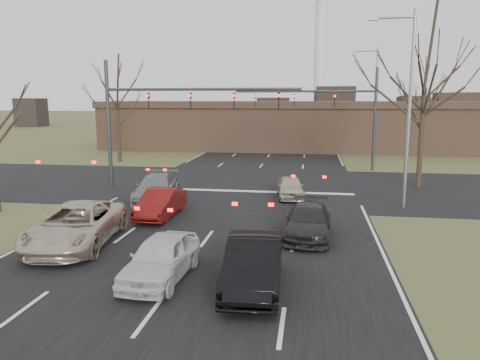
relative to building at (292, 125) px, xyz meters
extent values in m
plane|color=brown|center=(-2.00, -38.00, -2.67)|extent=(360.00, 360.00, 0.00)
cube|color=black|center=(-2.00, 22.00, -2.66)|extent=(14.00, 300.00, 0.02)
cube|color=black|center=(-2.00, -23.00, -2.65)|extent=(200.00, 14.00, 0.02)
cube|color=brown|center=(0.00, 0.00, -0.37)|extent=(42.00, 10.00, 4.60)
cube|color=#38281E|center=(0.00, 0.00, 2.28)|extent=(42.40, 10.40, 0.70)
cylinder|color=silver|center=(4.00, 82.00, 14.33)|extent=(3.20, 3.20, 34.00)
cylinder|color=#383A3D|center=(-10.50, -25.00, 1.33)|extent=(0.24, 0.24, 8.00)
cylinder|color=#383A3D|center=(-4.50, -25.00, 3.53)|extent=(12.00, 0.18, 0.18)
imported|color=black|center=(-7.83, -25.00, 2.83)|extent=(0.16, 0.20, 1.00)
imported|color=black|center=(-5.17, -25.00, 2.83)|extent=(0.16, 0.20, 1.00)
imported|color=black|center=(-2.50, -25.00, 2.83)|extent=(0.16, 0.20, 1.00)
imported|color=black|center=(0.17, -25.00, 2.83)|extent=(0.16, 0.20, 1.00)
cylinder|color=#383A3D|center=(7.00, -15.00, 1.33)|extent=(0.24, 0.24, 8.00)
cylinder|color=#383A3D|center=(1.50, -15.00, 3.53)|extent=(11.00, 0.18, 0.18)
imported|color=black|center=(3.86, -15.00, 2.83)|extent=(0.16, 0.20, 1.00)
imported|color=black|center=(0.71, -15.00, 2.83)|extent=(0.16, 0.20, 1.00)
imported|color=black|center=(-2.43, -15.00, 2.83)|extent=(0.16, 0.20, 1.00)
cylinder|color=gray|center=(7.00, -28.00, 2.33)|extent=(0.18, 0.18, 10.00)
cylinder|color=gray|center=(6.00, -28.00, 6.93)|extent=(2.00, 0.12, 0.12)
cube|color=gray|center=(5.00, -28.00, 6.88)|extent=(0.50, 0.25, 0.15)
cylinder|color=gray|center=(7.50, -11.00, 2.33)|extent=(0.18, 0.18, 10.00)
cylinder|color=gray|center=(6.50, -11.00, 6.93)|extent=(2.00, 0.12, 0.12)
cube|color=gray|center=(5.50, -11.00, 6.88)|extent=(0.50, 0.25, 0.15)
cylinder|color=black|center=(9.00, -22.00, 0.50)|extent=(0.32, 0.32, 6.33)
cylinder|color=black|center=(-15.00, -13.00, -0.05)|extent=(0.32, 0.32, 5.23)
cylinder|color=black|center=(13.00, -3.00, -0.19)|extent=(0.32, 0.32, 4.95)
imported|color=#C0AE9B|center=(-6.85, -36.51, -1.86)|extent=(3.36, 6.09, 1.62)
imported|color=silver|center=(-2.50, -39.33, -1.96)|extent=(1.87, 4.21, 1.41)
imported|color=black|center=(0.50, -39.55, -1.89)|extent=(1.85, 4.75, 1.54)
imported|color=black|center=(2.08, -33.99, -2.01)|extent=(1.99, 4.56, 1.30)
imported|color=slate|center=(-6.35, -28.34, -1.93)|extent=(2.73, 5.29, 1.47)
imported|color=#5E0F0D|center=(-5.00, -31.74, -1.99)|extent=(1.51, 4.14, 1.36)
imported|color=#C1B59C|center=(1.00, -26.35, -2.04)|extent=(1.88, 3.82, 1.25)
camera|label=1|loc=(2.11, -52.94, 3.03)|focal=35.00mm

